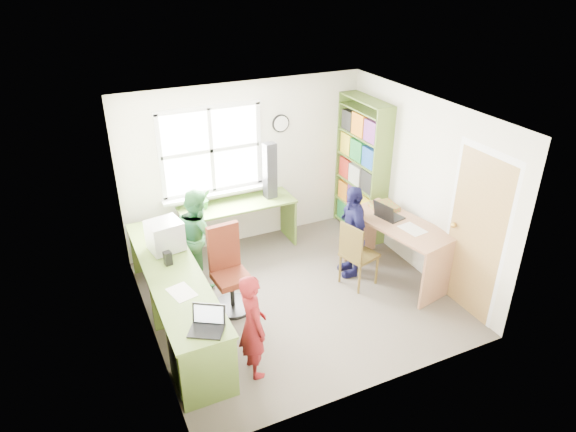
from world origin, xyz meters
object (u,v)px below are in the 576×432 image
at_px(person_green, 199,236).
at_px(person_navy, 352,231).
at_px(cd_tower, 270,171).
at_px(swivel_chair, 229,274).
at_px(wooden_chair, 356,253).
at_px(bookshelf, 361,171).
at_px(potted_plant, 205,199).
at_px(l_desk, 201,307).
at_px(laptop_left, 207,324).
at_px(laptop_right, 387,214).
at_px(crt_monitor, 165,236).
at_px(person_red, 253,326).
at_px(right_desk, 398,238).

height_order(person_green, person_navy, person_green).
bearing_deg(cd_tower, swivel_chair, -136.86).
bearing_deg(person_navy, cd_tower, -140.33).
relative_size(swivel_chair, wooden_chair, 1.18).
bearing_deg(wooden_chair, bookshelf, 40.39).
bearing_deg(potted_plant, wooden_chair, -45.75).
relative_size(l_desk, laptop_left, 7.14).
bearing_deg(swivel_chair, laptop_right, -7.53).
xyz_separation_m(laptop_right, person_green, (-2.32, 0.85, -0.22)).
relative_size(swivel_chair, cd_tower, 1.31).
bearing_deg(crt_monitor, person_navy, -18.94).
relative_size(swivel_chair, crt_monitor, 2.50).
relative_size(swivel_chair, person_red, 0.91).
bearing_deg(bookshelf, wooden_chair, -123.52).
distance_m(l_desk, cd_tower, 2.43).
bearing_deg(laptop_left, person_green, 108.19).
bearing_deg(person_navy, right_desk, 67.17).
bearing_deg(swivel_chair, l_desk, -139.36).
bearing_deg(right_desk, wooden_chair, 163.11).
xyz_separation_m(l_desk, cd_tower, (1.57, 1.72, 0.71)).
height_order(l_desk, wooden_chair, wooden_chair).
height_order(bookshelf, cd_tower, bookshelf).
relative_size(right_desk, laptop_right, 3.83).
xyz_separation_m(laptop_right, potted_plant, (-2.04, 1.42, 0.02)).
height_order(right_desk, swivel_chair, swivel_chair).
distance_m(crt_monitor, laptop_left, 1.61).
bearing_deg(crt_monitor, potted_plant, 39.83).
height_order(l_desk, person_navy, person_navy).
relative_size(wooden_chair, person_red, 0.77).
distance_m(wooden_chair, person_red, 1.99).
bearing_deg(right_desk, person_red, -172.14).
distance_m(swivel_chair, potted_plant, 1.35).
relative_size(wooden_chair, crt_monitor, 2.12).
bearing_deg(person_navy, swivel_chair, -78.06).
bearing_deg(person_green, right_desk, -117.97).
relative_size(potted_plant, person_navy, 0.22).
relative_size(swivel_chair, laptop_right, 2.73).
height_order(l_desk, person_green, person_green).
height_order(bookshelf, wooden_chair, bookshelf).
relative_size(wooden_chair, laptop_left, 2.22).
height_order(laptop_right, person_red, person_red).
bearing_deg(laptop_right, crt_monitor, 65.99).
bearing_deg(right_desk, l_desk, 171.58).
xyz_separation_m(swivel_chair, laptop_left, (-0.61, -1.20, 0.34)).
distance_m(l_desk, wooden_chair, 2.13).
distance_m(wooden_chair, potted_plant, 2.20).
bearing_deg(crt_monitor, wooden_chair, -26.24).
height_order(potted_plant, person_navy, person_navy).
height_order(potted_plant, person_green, person_green).
xyz_separation_m(crt_monitor, person_red, (0.49, -1.57, -0.35)).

